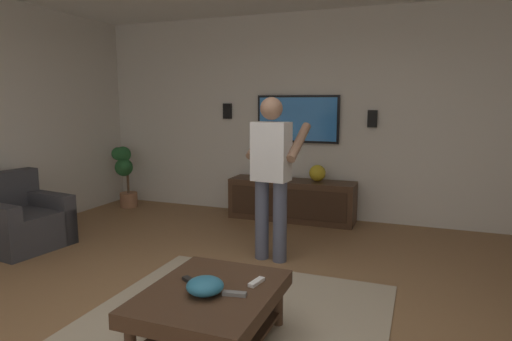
# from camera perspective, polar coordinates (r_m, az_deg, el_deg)

# --- Properties ---
(ground_plane) EXTENTS (7.98, 7.98, 0.00)m
(ground_plane) POSITION_cam_1_polar(r_m,az_deg,el_deg) (3.35, -4.75, -19.50)
(ground_plane) COLOR olive
(wall_back_tv) EXTENTS (0.10, 6.85, 2.79)m
(wall_back_tv) POSITION_cam_1_polar(r_m,az_deg,el_deg) (6.07, 8.67, 6.95)
(wall_back_tv) COLOR silver
(wall_back_tv) RESTS_ON ground
(area_rug) EXTENTS (2.41, 2.17, 0.01)m
(area_rug) POSITION_cam_1_polar(r_m,az_deg,el_deg) (3.26, -4.10, -20.20)
(area_rug) COLOR tan
(area_rug) RESTS_ON ground
(armchair) EXTENTS (0.90, 0.91, 0.82)m
(armchair) POSITION_cam_1_polar(r_m,az_deg,el_deg) (5.51, -28.45, -5.96)
(armchair) COLOR #38383D
(armchair) RESTS_ON ground
(coffee_table) EXTENTS (1.00, 0.80, 0.40)m
(coffee_table) POSITION_cam_1_polar(r_m,az_deg,el_deg) (2.97, -5.87, -17.02)
(coffee_table) COLOR #422B1C
(coffee_table) RESTS_ON ground
(media_console) EXTENTS (0.45, 1.70, 0.55)m
(media_console) POSITION_cam_1_polar(r_m,az_deg,el_deg) (5.97, 4.67, -3.87)
(media_console) COLOR #422B1C
(media_console) RESTS_ON ground
(tv) EXTENTS (0.05, 1.15, 0.65)m
(tv) POSITION_cam_1_polar(r_m,az_deg,el_deg) (6.06, 5.44, 6.70)
(tv) COLOR black
(person_standing) EXTENTS (0.57, 0.58, 1.64)m
(person_standing) POSITION_cam_1_polar(r_m,az_deg,el_deg) (4.34, 2.07, 0.17)
(person_standing) COLOR #4C5166
(person_standing) RESTS_ON ground
(potted_plant_tall) EXTENTS (0.30, 0.35, 0.93)m
(potted_plant_tall) POSITION_cam_1_polar(r_m,az_deg,el_deg) (6.92, -16.81, -0.02)
(potted_plant_tall) COLOR #9E6B4C
(potted_plant_tall) RESTS_ON ground
(bowl) EXTENTS (0.24, 0.24, 0.11)m
(bowl) POSITION_cam_1_polar(r_m,az_deg,el_deg) (2.84, -6.67, -14.73)
(bowl) COLOR teal
(bowl) RESTS_ON coffee_table
(remote_white) EXTENTS (0.16, 0.07, 0.02)m
(remote_white) POSITION_cam_1_polar(r_m,az_deg,el_deg) (2.98, 0.06, -14.35)
(remote_white) COLOR white
(remote_white) RESTS_ON coffee_table
(remote_black) EXTENTS (0.11, 0.15, 0.02)m
(remote_black) POSITION_cam_1_polar(r_m,az_deg,el_deg) (3.03, -8.57, -14.05)
(remote_black) COLOR black
(remote_black) RESTS_ON coffee_table
(remote_grey) EXTENTS (0.07, 0.16, 0.02)m
(remote_grey) POSITION_cam_1_polar(r_m,az_deg,el_deg) (2.82, -2.82, -15.76)
(remote_grey) COLOR slate
(remote_grey) RESTS_ON coffee_table
(vase_round) EXTENTS (0.22, 0.22, 0.22)m
(vase_round) POSITION_cam_1_polar(r_m,az_deg,el_deg) (5.86, 8.01, -0.33)
(vase_round) COLOR gold
(vase_round) RESTS_ON media_console
(wall_speaker_left) EXTENTS (0.06, 0.12, 0.22)m
(wall_speaker_left) POSITION_cam_1_polar(r_m,az_deg,el_deg) (5.88, 14.95, 6.55)
(wall_speaker_left) COLOR black
(wall_speaker_right) EXTENTS (0.06, 0.12, 0.22)m
(wall_speaker_right) POSITION_cam_1_polar(r_m,az_deg,el_deg) (6.43, -3.75, 7.74)
(wall_speaker_right) COLOR black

